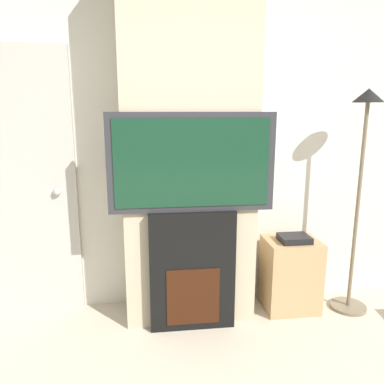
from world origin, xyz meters
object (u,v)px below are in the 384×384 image
object	(u,v)px
television	(192,163)
fireplace	(192,270)
floor_lamp	(361,170)
media_stand	(290,273)

from	to	relation	value
television	fireplace	bearing A→B (deg)	90.00
floor_lamp	media_stand	xyz separation A→B (m)	(-0.49, 0.07, -0.85)
television	media_stand	size ratio (longest dim) A/B	1.82
television	floor_lamp	world-z (taller)	floor_lamp
media_stand	television	bearing A→B (deg)	-168.88
floor_lamp	television	bearing A→B (deg)	-175.83
television	floor_lamp	distance (m)	1.32
fireplace	television	xyz separation A→B (m)	(0.00, -0.00, 0.80)
television	media_stand	bearing A→B (deg)	11.12
fireplace	floor_lamp	xyz separation A→B (m)	(1.31, 0.09, 0.71)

